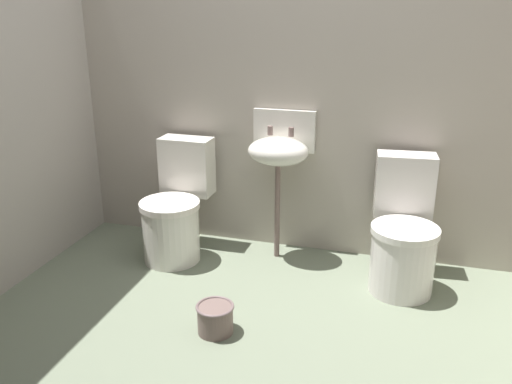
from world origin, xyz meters
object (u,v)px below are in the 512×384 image
(toilet_left, at_px, (176,211))
(bucket, at_px, (215,318))
(toilet_right, at_px, (403,236))
(sink, at_px, (279,150))

(toilet_left, relative_size, bucket, 3.80)
(toilet_left, relative_size, toilet_right, 1.00)
(sink, bearing_deg, bucket, -95.37)
(toilet_left, distance_m, toilet_right, 1.50)
(sink, relative_size, bucket, 4.82)
(bucket, bearing_deg, toilet_left, 125.46)
(toilet_left, height_order, bucket, toilet_left)
(toilet_left, distance_m, sink, 0.82)
(sink, height_order, bucket, sink)
(sink, bearing_deg, toilet_right, -12.81)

